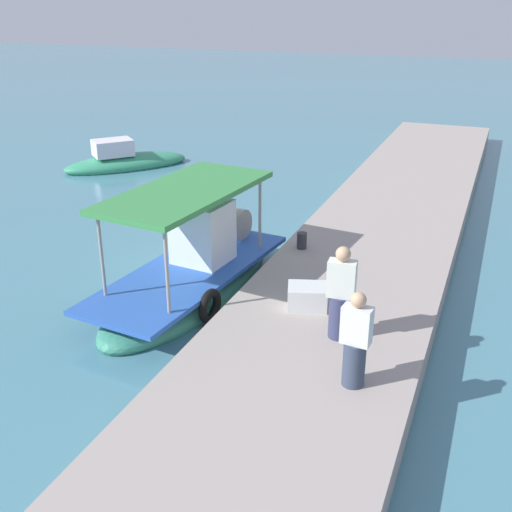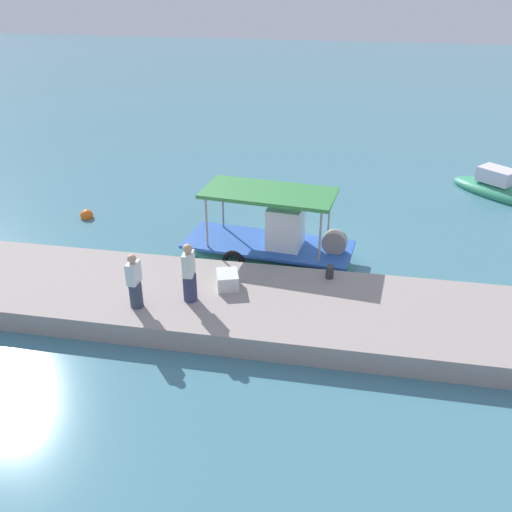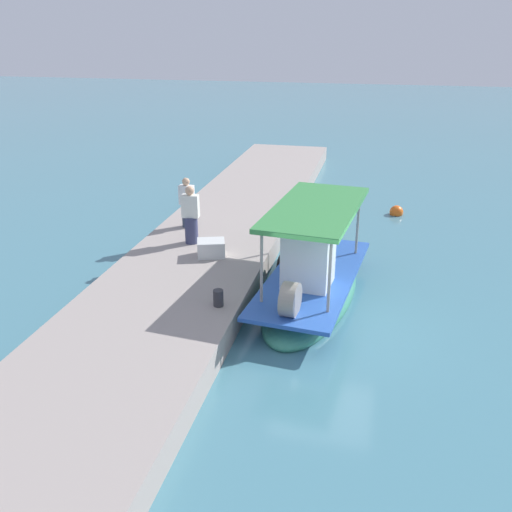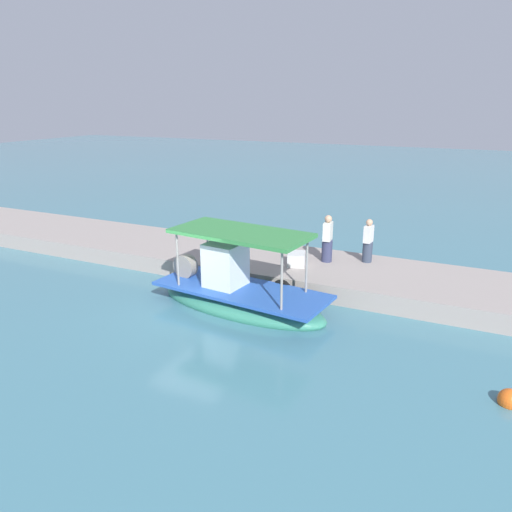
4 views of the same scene
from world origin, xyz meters
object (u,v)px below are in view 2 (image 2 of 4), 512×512
fisherman_by_crate (189,275)px  cargo_crate (227,280)px  main_fishing_boat (271,249)px  mooring_bollard (330,272)px  moored_boat_near (503,191)px  marker_buoy (87,216)px  fisherman_near_bollard (135,283)px

fisherman_by_crate → cargo_crate: bearing=45.2°
main_fishing_boat → mooring_bollard: bearing=-42.5°
main_fishing_boat → fisherman_by_crate: main_fishing_boat is taller
main_fishing_boat → cargo_crate: size_ratio=7.95×
main_fishing_boat → cargo_crate: bearing=-105.3°
cargo_crate → moored_boat_near: 14.47m
mooring_bollard → moored_boat_near: bearing=54.1°
cargo_crate → marker_buoy: bearing=143.4°
marker_buoy → fisherman_by_crate: bearing=-44.7°
fisherman_near_bollard → mooring_bollard: size_ratio=4.07×
fisherman_by_crate → mooring_bollard: fisherman_by_crate is taller
fisherman_by_crate → moored_boat_near: 15.72m
main_fishing_boat → mooring_bollard: 2.84m
moored_boat_near → main_fishing_boat: bearing=-139.6°
fisherman_near_bollard → moored_boat_near: fisherman_near_bollard is taller
mooring_bollard → moored_boat_near: (6.92, 9.56, -0.61)m
main_fishing_boat → cargo_crate: main_fishing_boat is taller
fisherman_near_bollard → mooring_bollard: 5.72m
main_fishing_boat → fisherman_near_bollard: size_ratio=3.76×
main_fishing_boat → mooring_bollard: main_fishing_boat is taller
mooring_bollard → moored_boat_near: moored_boat_near is taller
fisherman_near_bollard → fisherman_by_crate: fisherman_by_crate is taller
cargo_crate → main_fishing_boat: bearing=74.7°
fisherman_by_crate → cargo_crate: 1.35m
main_fishing_boat → fisherman_by_crate: size_ratio=3.48×
mooring_bollard → marker_buoy: (-9.85, 4.11, -0.73)m
mooring_bollard → cargo_crate: (-2.89, -1.06, 0.03)m
fisherman_by_crate → cargo_crate: (0.86, 0.87, -0.56)m
fisherman_by_crate → moored_boat_near: (10.67, 11.49, -1.20)m
marker_buoy → main_fishing_boat: bearing=-15.9°
main_fishing_boat → fisherman_near_bollard: main_fishing_boat is taller
fisherman_by_crate → marker_buoy: 8.68m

